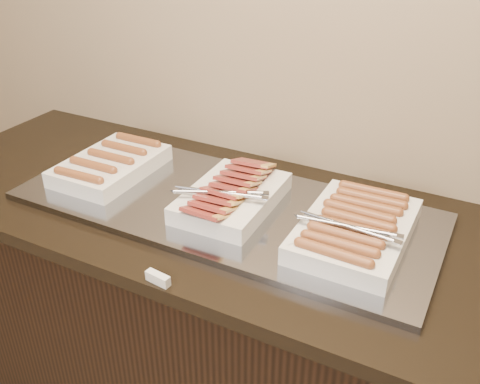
% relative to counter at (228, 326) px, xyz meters
% --- Properties ---
extents(counter, '(2.06, 0.76, 0.90)m').
position_rel_counter_xyz_m(counter, '(0.00, 0.00, 0.00)').
color(counter, black).
rests_on(counter, ground).
extents(warming_tray, '(1.20, 0.50, 0.02)m').
position_rel_counter_xyz_m(warming_tray, '(-0.01, 0.00, 0.46)').
color(warming_tray, gray).
rests_on(warming_tray, counter).
extents(dish_left, '(0.23, 0.35, 0.07)m').
position_rel_counter_xyz_m(dish_left, '(-0.41, 0.00, 0.50)').
color(dish_left, silver).
rests_on(dish_left, warming_tray).
extents(dish_center, '(0.27, 0.36, 0.09)m').
position_rel_counter_xyz_m(dish_center, '(0.02, -0.00, 0.50)').
color(dish_center, silver).
rests_on(dish_center, warming_tray).
extents(dish_right, '(0.27, 0.38, 0.08)m').
position_rel_counter_xyz_m(dish_right, '(0.38, -0.00, 0.50)').
color(dish_right, silver).
rests_on(dish_right, warming_tray).
extents(label_holder, '(0.06, 0.03, 0.03)m').
position_rel_counter_xyz_m(label_holder, '(0.02, -0.36, 0.46)').
color(label_holder, silver).
rests_on(label_holder, counter).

